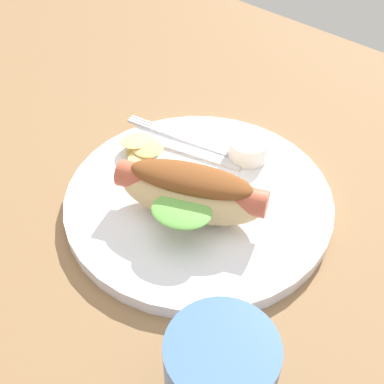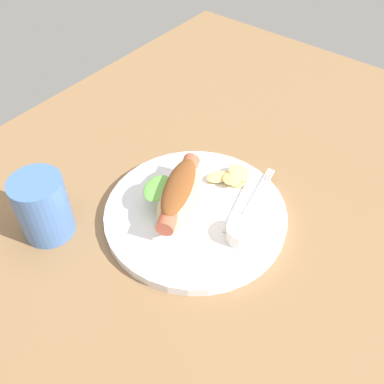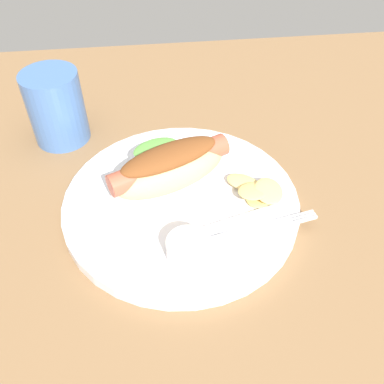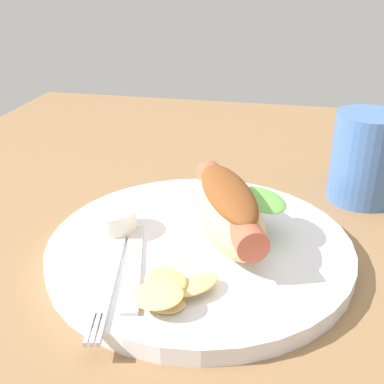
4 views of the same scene
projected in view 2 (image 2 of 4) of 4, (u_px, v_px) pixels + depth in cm
name	position (u px, v px, depth cm)	size (l,w,h in cm)	color
ground_plane	(206.00, 207.00, 74.18)	(120.00, 90.00, 1.80)	olive
plate	(195.00, 214.00, 70.85)	(29.13, 29.13, 1.60)	white
hot_dog	(179.00, 194.00, 68.45)	(15.97, 11.91, 5.98)	#DBB77A
sauce_ramekin	(242.00, 233.00, 65.58)	(4.70, 4.70, 2.44)	white
fork	(254.00, 202.00, 71.30)	(16.33, 4.47, 0.40)	silver
knife	(241.00, 204.00, 71.09)	(13.19, 1.40, 0.36)	silver
chips_pile	(232.00, 176.00, 74.44)	(7.07, 7.18, 1.89)	#E4C372
drinking_cup	(43.00, 207.00, 65.91)	(7.92, 7.92, 10.50)	#4770B2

